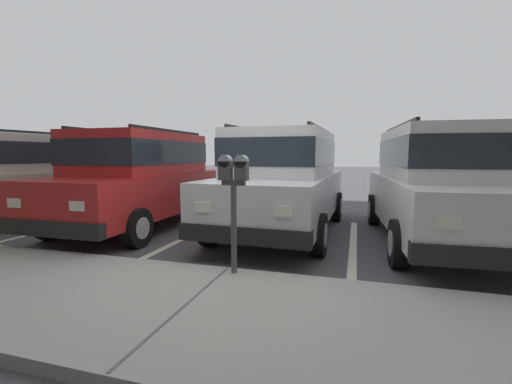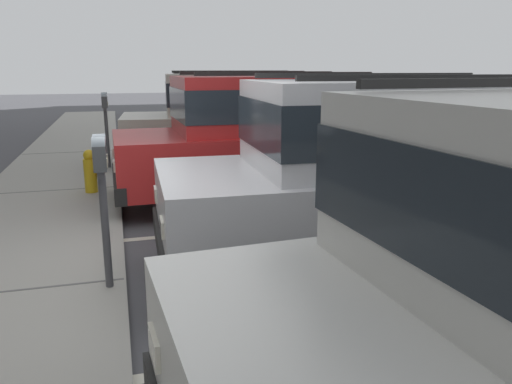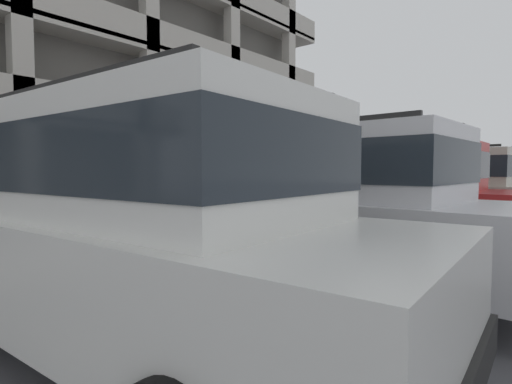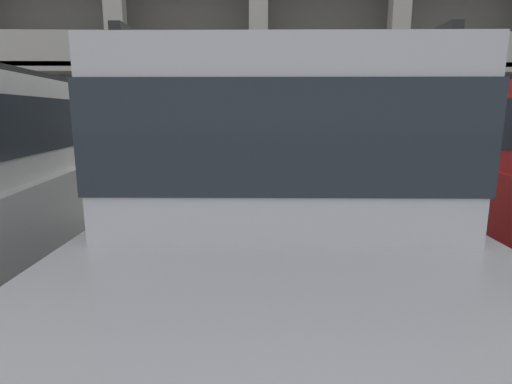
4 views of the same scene
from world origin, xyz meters
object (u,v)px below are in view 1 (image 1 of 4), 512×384
parking_meter_near (234,186)px  dark_hatchback (141,176)px  silver_suv (284,177)px  red_sedan (441,181)px  blue_coupe (34,173)px

parking_meter_near → dark_hatchback: bearing=-39.7°
silver_suv → parking_meter_near: size_ratio=3.44×
dark_hatchback → parking_meter_near: (-2.98, 2.47, 0.08)m
red_sedan → parking_meter_near: size_ratio=3.48×
silver_suv → red_sedan: bearing=177.9°
blue_coupe → silver_suv: bearing=-172.7°
dark_hatchback → parking_meter_near: dark_hatchback is taller
silver_suv → red_sedan: (-2.75, 0.19, 0.00)m
red_sedan → dark_hatchback: (5.73, 0.20, 0.00)m
silver_suv → blue_coupe: size_ratio=0.98×
silver_suv → parking_meter_near: (0.01, 2.87, 0.08)m
silver_suv → dark_hatchback: bearing=9.5°
dark_hatchback → blue_coupe: bearing=-3.7°
dark_hatchback → parking_meter_near: bearing=139.6°
silver_suv → red_sedan: same height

